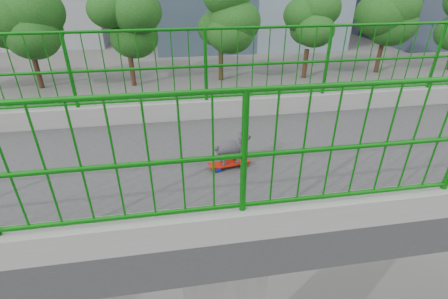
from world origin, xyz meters
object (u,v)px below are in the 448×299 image
(car_4, at_px, (39,111))
(car_2, at_px, (279,137))
(skateboard, at_px, (229,164))
(car_1, at_px, (338,163))
(car_3, at_px, (436,104))
(car_0, at_px, (352,205))
(poodle, at_px, (232,147))

(car_4, bearing_deg, car_2, -113.09)
(skateboard, relative_size, car_1, 0.13)
(car_1, relative_size, car_3, 0.85)
(skateboard, bearing_deg, car_0, 125.10)
(skateboard, xyz_separation_m, car_3, (-15.82, 17.87, -6.36))
(poodle, height_order, car_2, poodle)
(car_0, bearing_deg, car_3, 129.65)
(poodle, xyz_separation_m, car_3, (-15.82, 17.85, -6.59))
(skateboard, height_order, car_1, skateboard)
(skateboard, bearing_deg, poodle, 90.00)
(car_3, bearing_deg, poodle, 131.55)
(skateboard, height_order, poodle, poodle)
(skateboard, relative_size, car_4, 0.12)
(skateboard, distance_m, car_4, 22.32)
(skateboard, height_order, car_2, skateboard)
(car_0, distance_m, car_2, 6.50)
(car_2, bearing_deg, skateboard, 157.68)
(car_1, xyz_separation_m, car_3, (-6.40, 10.64, 0.02))
(poodle, height_order, car_0, poodle)
(poodle, bearing_deg, skateboard, -90.00)
(poodle, relative_size, car_2, 0.10)
(poodle, distance_m, car_2, 15.14)
(poodle, distance_m, car_4, 22.40)
(car_1, bearing_deg, skateboard, -37.50)
(car_2, bearing_deg, car_4, 66.91)
(car_1, bearing_deg, car_0, -16.38)
(car_1, height_order, car_3, car_3)
(car_0, xyz_separation_m, car_4, (-12.80, -16.12, 0.06))
(car_1, relative_size, car_4, 0.93)
(poodle, distance_m, car_0, 11.03)
(poodle, xyz_separation_m, car_2, (-12.62, 5.16, -6.59))
(car_1, bearing_deg, poodle, -37.42)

